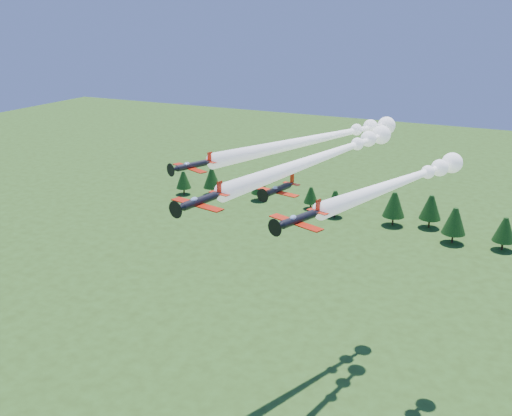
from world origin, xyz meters
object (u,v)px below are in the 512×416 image
at_px(plane_right, 405,180).
at_px(plane_left, 325,137).
at_px(plane_lead, 328,155).
at_px(plane_slot, 278,189).

bearing_deg(plane_right, plane_left, 170.00).
relative_size(plane_left, plane_right, 1.15).
xyz_separation_m(plane_left, plane_right, (17.15, -9.89, -3.58)).
xyz_separation_m(plane_lead, plane_slot, (-3.28, -13.74, -2.78)).
distance_m(plane_lead, plane_left, 10.48).
bearing_deg(plane_slot, plane_left, 104.10).
bearing_deg(plane_lead, plane_right, 11.67).
bearing_deg(plane_left, plane_slot, -65.99).
xyz_separation_m(plane_lead, plane_left, (-3.95, 9.67, 0.77)).
height_order(plane_left, plane_slot, plane_left).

